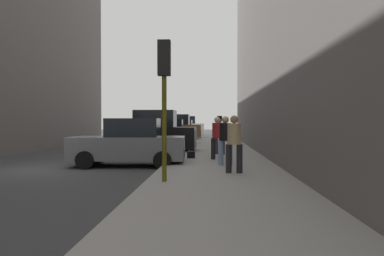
{
  "coord_description": "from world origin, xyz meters",
  "views": [
    {
      "loc": [
        5.68,
        -12.71,
        1.7
      ],
      "look_at": [
        4.85,
        4.05,
        1.38
      ],
      "focal_mm": 35.0,
      "sensor_mm": 36.0,
      "label": 1
    }
  ],
  "objects": [
    {
      "name": "pedestrian_with_beanie",
      "position": [
        6.1,
        4.68,
        1.14
      ],
      "size": [
        0.51,
        0.42,
        1.78
      ],
      "color": "#333338",
      "rests_on": "sidewalk"
    },
    {
      "name": "pedestrian_in_red_jacket",
      "position": [
        5.95,
        2.33,
        1.1
      ],
      "size": [
        0.51,
        0.43,
        1.71
      ],
      "color": "black",
      "rests_on": "sidewalk"
    },
    {
      "name": "parked_gray_coupe",
      "position": [
        2.65,
        1.15,
        0.85
      ],
      "size": [
        4.26,
        2.18,
        1.79
      ],
      "color": "slate",
      "rests_on": "ground_plane"
    },
    {
      "name": "parked_black_suv",
      "position": [
        2.65,
        6.71,
        1.03
      ],
      "size": [
        4.64,
        2.13,
        2.25
      ],
      "color": "black",
      "rests_on": "ground_plane"
    },
    {
      "name": "sidewalk",
      "position": [
        6.0,
        0.0,
        0.07
      ],
      "size": [
        4.0,
        40.0,
        0.15
      ],
      "primitive_type": "cube",
      "color": "gray",
      "rests_on": "ground_plane"
    },
    {
      "name": "parked_white_van",
      "position": [
        2.65,
        31.85,
        1.03
      ],
      "size": [
        4.62,
        2.1,
        2.25
      ],
      "color": "silver",
      "rests_on": "ground_plane"
    },
    {
      "name": "pedestrian_in_jeans",
      "position": [
        6.2,
        0.43,
        1.1
      ],
      "size": [
        0.5,
        0.41,
        1.71
      ],
      "color": "#728CB2",
      "rests_on": "sidewalk"
    },
    {
      "name": "parked_blue_sedan",
      "position": [
        2.65,
        12.97,
        0.85
      ],
      "size": [
        4.23,
        2.12,
        1.79
      ],
      "color": "navy",
      "rests_on": "ground_plane"
    },
    {
      "name": "duffel_bag",
      "position": [
        4.87,
        2.87,
        0.29
      ],
      "size": [
        0.32,
        0.44,
        0.28
      ],
      "color": "black",
      "rests_on": "sidewalk"
    },
    {
      "name": "parked_silver_sedan",
      "position": [
        2.65,
        25.91,
        0.85
      ],
      "size": [
        4.27,
        2.19,
        1.79
      ],
      "color": "#B7BABF",
      "rests_on": "ground_plane"
    },
    {
      "name": "ground_plane",
      "position": [
        0.0,
        0.0,
        0.0
      ],
      "size": [
        120.0,
        120.0,
        0.0
      ],
      "primitive_type": "plane",
      "color": "#38383A"
    },
    {
      "name": "traffic_light",
      "position": [
        4.5,
        -3.2,
        2.76
      ],
      "size": [
        0.32,
        0.32,
        3.6
      ],
      "color": "#514C0F",
      "rests_on": "sidewalk"
    },
    {
      "name": "parked_bronze_suv",
      "position": [
        2.65,
        19.35,
        1.03
      ],
      "size": [
        4.64,
        2.14,
        2.25
      ],
      "color": "brown",
      "rests_on": "ground_plane"
    },
    {
      "name": "pedestrian_in_tan_coat",
      "position": [
        6.38,
        -1.57,
        1.1
      ],
      "size": [
        0.51,
        0.43,
        1.71
      ],
      "color": "black",
      "rests_on": "sidewalk"
    },
    {
      "name": "fire_hydrant",
      "position": [
        4.45,
        6.43,
        0.5
      ],
      "size": [
        0.42,
        0.22,
        0.7
      ],
      "color": "red",
      "rests_on": "sidewalk"
    }
  ]
}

